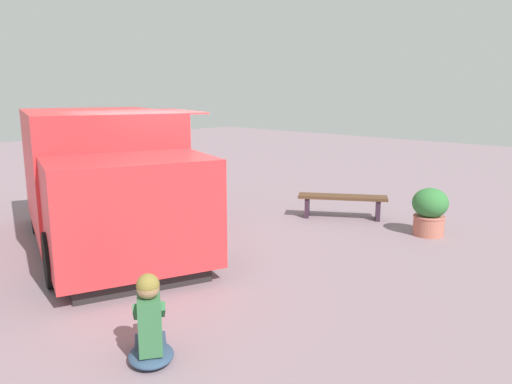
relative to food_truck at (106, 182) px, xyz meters
name	(u,v)px	position (x,y,z in m)	size (l,w,h in m)	color
ground_plane	(168,239)	(0.83, -0.59, -1.07)	(40.00, 40.00, 0.00)	gray
food_truck	(106,182)	(0.00, 0.00, 0.00)	(4.07, 5.42, 2.25)	red
person_customer	(150,326)	(-1.71, -3.78, -0.71)	(0.66, 0.77, 0.90)	#304763
planter_flowering_near	(186,184)	(3.37, 2.15, -0.76)	(0.40, 0.40, 0.60)	#434E5B
planter_flowering_far	(430,211)	(4.30, -3.80, -0.61)	(0.64, 0.64, 0.87)	#B66856
plaza_bench	(342,201)	(4.22, -1.96, -0.70)	(1.33, 1.72, 0.48)	brown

